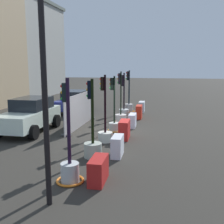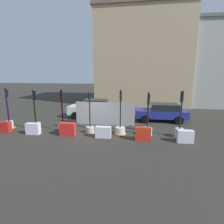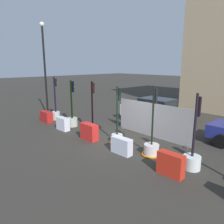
{
  "view_description": "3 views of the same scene",
  "coord_description": "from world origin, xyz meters",
  "px_view_note": "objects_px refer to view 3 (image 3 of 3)",
  "views": [
    {
      "loc": [
        -13.77,
        -3.05,
        3.54
      ],
      "look_at": [
        -0.35,
        -0.21,
        1.12
      ],
      "focal_mm": 42.88,
      "sensor_mm": 36.0,
      "label": 1
    },
    {
      "loc": [
        3.57,
        -12.15,
        4.24
      ],
      "look_at": [
        1.54,
        0.53,
        1.43
      ],
      "focal_mm": 28.52,
      "sensor_mm": 36.0,
      "label": 2
    },
    {
      "loc": [
        7.65,
        -7.72,
        4.06
      ],
      "look_at": [
        -1.24,
        0.61,
        1.31
      ],
      "focal_mm": 34.33,
      "sensor_mm": 36.0,
      "label": 3
    }
  ],
  "objects_px": {
    "traffic_light_4": "(152,146)",
    "car_white_van": "(153,111)",
    "traffic_light_5": "(192,156)",
    "construction_barrier_3": "(122,146)",
    "street_lamp_post": "(44,61)",
    "traffic_light_0": "(56,113)",
    "traffic_light_2": "(93,125)",
    "construction_barrier_1": "(63,124)",
    "traffic_light_1": "(72,118)",
    "construction_barrier_2": "(89,132)",
    "construction_barrier_4": "(171,164)",
    "traffic_light_3": "(117,133)",
    "construction_barrier_0": "(46,117)"
  },
  "relations": [
    {
      "from": "traffic_light_1",
      "to": "construction_barrier_1",
      "type": "relative_size",
      "value": 3.11
    },
    {
      "from": "construction_barrier_4",
      "to": "car_white_van",
      "type": "bearing_deg",
      "value": 131.68
    },
    {
      "from": "traffic_light_2",
      "to": "traffic_light_5",
      "type": "relative_size",
      "value": 1.03
    },
    {
      "from": "traffic_light_2",
      "to": "traffic_light_4",
      "type": "xyz_separation_m",
      "value": [
        4.27,
        0.02,
        -0.13
      ]
    },
    {
      "from": "traffic_light_2",
      "to": "construction_barrier_3",
      "type": "relative_size",
      "value": 2.95
    },
    {
      "from": "construction_barrier_1",
      "to": "traffic_light_5",
      "type": "bearing_deg",
      "value": 7.69
    },
    {
      "from": "traffic_light_1",
      "to": "construction_barrier_4",
      "type": "bearing_deg",
      "value": -6.54
    },
    {
      "from": "traffic_light_5",
      "to": "construction_barrier_3",
      "type": "bearing_deg",
      "value": -161.22
    },
    {
      "from": "traffic_light_5",
      "to": "construction_barrier_0",
      "type": "relative_size",
      "value": 2.8
    },
    {
      "from": "construction_barrier_2",
      "to": "car_white_van",
      "type": "height_order",
      "value": "car_white_van"
    },
    {
      "from": "traffic_light_2",
      "to": "construction_barrier_1",
      "type": "distance_m",
      "value": 2.06
    },
    {
      "from": "traffic_light_0",
      "to": "traffic_light_2",
      "type": "relative_size",
      "value": 1.02
    },
    {
      "from": "traffic_light_5",
      "to": "car_white_van",
      "type": "bearing_deg",
      "value": 139.84
    },
    {
      "from": "construction_barrier_0",
      "to": "construction_barrier_1",
      "type": "height_order",
      "value": "construction_barrier_1"
    },
    {
      "from": "traffic_light_1",
      "to": "street_lamp_post",
      "type": "relative_size",
      "value": 0.43
    },
    {
      "from": "traffic_light_1",
      "to": "construction_barrier_1",
      "type": "height_order",
      "value": "traffic_light_1"
    },
    {
      "from": "traffic_light_0",
      "to": "traffic_light_2",
      "type": "bearing_deg",
      "value": -0.57
    },
    {
      "from": "traffic_light_3",
      "to": "traffic_light_4",
      "type": "xyz_separation_m",
      "value": [
        2.19,
        0.03,
        -0.11
      ]
    },
    {
      "from": "traffic_light_1",
      "to": "traffic_light_2",
      "type": "relative_size",
      "value": 0.98
    },
    {
      "from": "traffic_light_0",
      "to": "construction_barrier_4",
      "type": "distance_m",
      "value": 10.36
    },
    {
      "from": "traffic_light_1",
      "to": "traffic_light_3",
      "type": "relative_size",
      "value": 1.02
    },
    {
      "from": "traffic_light_0",
      "to": "traffic_light_1",
      "type": "height_order",
      "value": "traffic_light_0"
    },
    {
      "from": "traffic_light_2",
      "to": "construction_barrier_4",
      "type": "height_order",
      "value": "traffic_light_2"
    },
    {
      "from": "traffic_light_4",
      "to": "traffic_light_5",
      "type": "bearing_deg",
      "value": 3.62
    },
    {
      "from": "traffic_light_1",
      "to": "street_lamp_post",
      "type": "distance_m",
      "value": 5.22
    },
    {
      "from": "traffic_light_2",
      "to": "construction_barrier_3",
      "type": "height_order",
      "value": "traffic_light_2"
    },
    {
      "from": "traffic_light_0",
      "to": "traffic_light_5",
      "type": "bearing_deg",
      "value": 0.52
    },
    {
      "from": "traffic_light_1",
      "to": "traffic_light_0",
      "type": "bearing_deg",
      "value": 178.3
    },
    {
      "from": "traffic_light_4",
      "to": "construction_barrier_2",
      "type": "bearing_deg",
      "value": -167.08
    },
    {
      "from": "construction_barrier_2",
      "to": "construction_barrier_3",
      "type": "bearing_deg",
      "value": -1.21
    },
    {
      "from": "traffic_light_2",
      "to": "construction_barrier_2",
      "type": "relative_size",
      "value": 2.87
    },
    {
      "from": "traffic_light_2",
      "to": "construction_barrier_2",
      "type": "height_order",
      "value": "traffic_light_2"
    },
    {
      "from": "construction_barrier_3",
      "to": "street_lamp_post",
      "type": "height_order",
      "value": "street_lamp_post"
    },
    {
      "from": "traffic_light_3",
      "to": "construction_barrier_4",
      "type": "distance_m",
      "value": 3.88
    },
    {
      "from": "construction_barrier_4",
      "to": "car_white_van",
      "type": "relative_size",
      "value": 0.23
    },
    {
      "from": "traffic_light_4",
      "to": "street_lamp_post",
      "type": "xyz_separation_m",
      "value": [
        -10.12,
        0.06,
        3.83
      ]
    },
    {
      "from": "traffic_light_4",
      "to": "car_white_van",
      "type": "distance_m",
      "value": 5.43
    },
    {
      "from": "car_white_van",
      "to": "construction_barrier_4",
      "type": "bearing_deg",
      "value": -48.32
    },
    {
      "from": "traffic_light_4",
      "to": "construction_barrier_2",
      "type": "height_order",
      "value": "traffic_light_4"
    },
    {
      "from": "construction_barrier_1",
      "to": "construction_barrier_4",
      "type": "distance_m",
      "value": 7.68
    },
    {
      "from": "traffic_light_3",
      "to": "traffic_light_5",
      "type": "xyz_separation_m",
      "value": [
        4.06,
        0.15,
        0.01
      ]
    },
    {
      "from": "traffic_light_2",
      "to": "construction_barrier_2",
      "type": "bearing_deg",
      "value": -48.8
    },
    {
      "from": "construction_barrier_1",
      "to": "construction_barrier_2",
      "type": "relative_size",
      "value": 0.9
    },
    {
      "from": "construction_barrier_3",
      "to": "traffic_light_0",
      "type": "bearing_deg",
      "value": 173.36
    },
    {
      "from": "traffic_light_0",
      "to": "construction_barrier_3",
      "type": "relative_size",
      "value": 3.02
    },
    {
      "from": "traffic_light_2",
      "to": "traffic_light_4",
      "type": "height_order",
      "value": "traffic_light_4"
    },
    {
      "from": "traffic_light_0",
      "to": "construction_barrier_2",
      "type": "xyz_separation_m",
      "value": [
        5.16,
        -0.84,
        -0.09
      ]
    },
    {
      "from": "car_white_van",
      "to": "street_lamp_post",
      "type": "xyz_separation_m",
      "value": [
        -6.94,
        -4.32,
        3.34
      ]
    },
    {
      "from": "traffic_light_5",
      "to": "construction_barrier_2",
      "type": "xyz_separation_m",
      "value": [
        -5.44,
        -0.94,
        -0.09
      ]
    },
    {
      "from": "traffic_light_3",
      "to": "construction_barrier_0",
      "type": "xyz_separation_m",
      "value": [
        -6.38,
        -0.81,
        -0.15
      ]
    }
  ]
}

